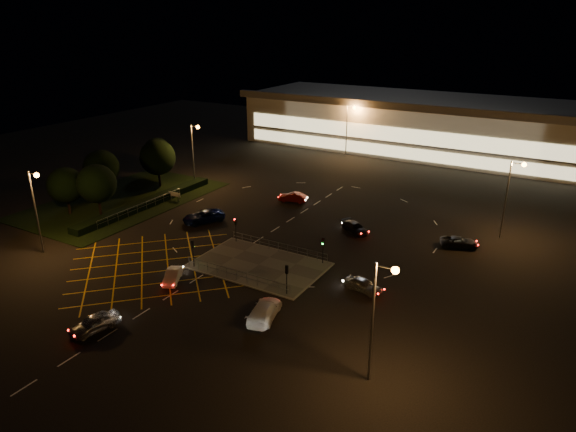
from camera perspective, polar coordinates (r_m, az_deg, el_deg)
The scene contains 27 objects.
ground at distance 60.45m, azimuth -3.80°, elevation -4.36°, with size 180.00×180.00×0.00m, color black.
pedestrian_island at distance 57.93m, azimuth -3.26°, elevation -5.47°, with size 14.00×9.00×0.12m, color #4C4944.
grass_verge at distance 82.14m, azimuth -17.82°, elevation 1.67°, with size 18.00×30.00×0.08m, color black.
hedge at distance 78.47m, azimuth -15.39°, elevation 1.40°, with size 2.00×26.00×1.00m, color black.
supermarket at distance 113.21m, azimuth 14.18°, elevation 9.97°, with size 72.00×26.50×10.50m.
streetlight_sw at distance 64.98m, azimuth -26.19°, elevation 1.52°, with size 1.78×0.56×10.03m.
streetlight_se at distance 38.02m, azimuth 10.09°, elevation -9.91°, with size 1.78×0.56×10.03m.
streetlight_nw at distance 85.53m, azimuth -10.35°, elevation 7.66°, with size 1.78×0.56×10.03m.
streetlight_ne at distance 68.11m, azimuth 23.56°, elevation 2.77°, with size 1.78×0.56×10.03m.
streetlight_far_left at distance 103.26m, azimuth 6.78°, elevation 10.14°, with size 1.78×0.56×10.03m.
signal_sw at distance 57.43m, azimuth -10.53°, elevation -3.52°, with size 0.28×0.30×3.15m.
signal_se at distance 51.02m, azimuth -0.14°, elevation -6.42°, with size 0.28×0.30×3.15m.
signal_nw at distance 63.12m, azimuth -5.86°, elevation -0.95°, with size 0.28×0.30×3.15m.
signal_ne at distance 57.35m, azimuth 3.92°, elevation -3.22°, with size 0.28×0.30×3.15m.
tree_a at distance 77.66m, azimuth -23.48°, elevation 3.16°, with size 5.04×5.04×6.86m.
tree_b at distance 83.77m, azimuth -20.03°, elevation 5.08°, with size 5.40×5.40×7.35m.
tree_c at distance 86.00m, azimuth -14.28°, elevation 6.32°, with size 5.76×5.76×7.84m.
tree_d at distance 94.46m, azimuth -14.35°, elevation 7.03°, with size 4.68×4.68×6.37m.
tree_e at distance 75.64m, azimuth -20.49°, elevation 3.38°, with size 5.40×5.40×7.35m.
car_near_silver at distance 49.44m, azimuth -20.70°, elevation -11.04°, with size 1.81×4.50×1.53m, color #9B9CA1.
car_queue_white at distance 55.64m, azimuth -12.70°, elevation -6.52°, with size 1.34×3.84×1.26m, color white.
car_left_blue at distance 70.66m, azimuth -9.37°, elevation -0.05°, with size 2.63×5.69×1.58m, color #0C194B.
car_far_dkgrey at distance 67.03m, azimuth 7.47°, elevation -1.27°, with size 1.76×4.34×1.26m, color black.
car_right_silver at distance 53.04m, azimuth 8.36°, elevation -7.58°, with size 1.63×4.06×1.38m, color #A9ABB0.
car_circ_red at distance 77.51m, azimuth 0.54°, elevation 2.10°, with size 1.49×4.26×1.41m, color maroon.
car_east_grey at distance 65.57m, azimuth 18.49°, elevation -2.77°, with size 2.08×4.52×1.26m, color black.
car_approach_white at distance 48.12m, azimuth -2.64°, elevation -10.45°, with size 2.19×5.38×1.56m, color silver.
Camera 1 is at (30.97, -44.97, 25.94)m, focal length 32.00 mm.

